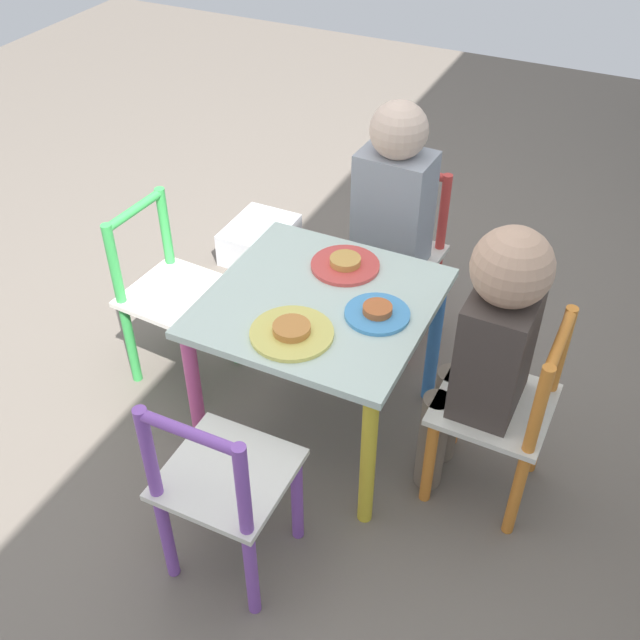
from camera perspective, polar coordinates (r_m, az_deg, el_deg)
ground_plane at (r=2.09m, az=0.00°, el=-7.90°), size 6.00×6.00×0.00m
kids_table at (r=1.84m, az=0.00°, el=-0.12°), size 0.53×0.53×0.44m
chair_orange at (r=1.80m, az=13.72°, el=-6.95°), size 0.27×0.27×0.53m
chair_red at (r=2.25m, az=5.75°, el=4.62°), size 0.27×0.27×0.53m
chair_purple at (r=1.62m, az=-7.37°, el=-12.62°), size 0.26×0.26×0.53m
chair_green at (r=2.13m, az=-11.24°, el=1.71°), size 0.28×0.28×0.53m
child_back at (r=1.68m, az=12.76°, el=-1.68°), size 0.20×0.22×0.75m
child_left at (r=2.10m, az=5.42°, el=8.18°), size 0.21×0.21×0.77m
plate_back at (r=1.75m, az=4.39°, el=0.56°), size 0.15×0.15×0.03m
plate_left at (r=1.90m, az=1.93°, el=4.28°), size 0.18×0.18×0.03m
plate_right at (r=1.69m, az=-2.17°, el=-0.91°), size 0.19×0.19×0.03m
storage_bin at (r=2.71m, az=-4.61°, el=6.11°), size 0.26×0.21×0.12m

